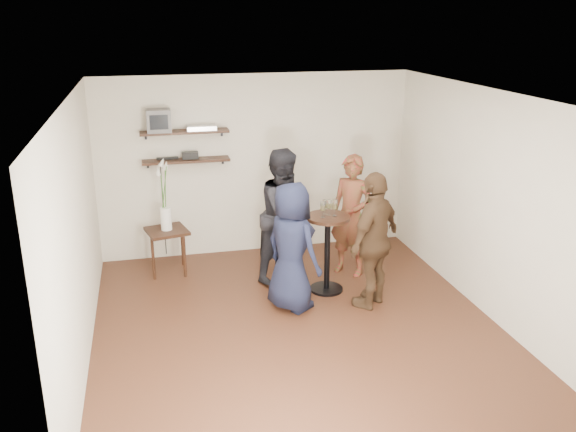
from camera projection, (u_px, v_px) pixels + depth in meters
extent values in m
cube|color=#401F14|center=(298.00, 329.00, 6.91)|extent=(4.50, 5.00, 0.04)
cube|color=white|center=(299.00, 94.00, 6.07)|extent=(4.50, 5.00, 0.04)
cube|color=beige|center=(256.00, 165.00, 8.82)|extent=(4.50, 0.04, 2.60)
cube|color=beige|center=(389.00, 334.00, 4.17)|extent=(4.50, 0.04, 2.60)
cube|color=beige|center=(75.00, 236.00, 6.00)|extent=(0.04, 5.00, 2.60)
cube|color=beige|center=(490.00, 204.00, 6.99)|extent=(0.04, 5.00, 2.60)
cube|color=black|center=(185.00, 132.00, 8.29)|extent=(1.20, 0.25, 0.04)
cube|color=black|center=(186.00, 160.00, 8.42)|extent=(1.20, 0.25, 0.04)
cube|color=#59595B|center=(158.00, 120.00, 8.16)|extent=(0.32, 0.30, 0.30)
cube|color=silver|center=(201.00, 128.00, 8.33)|extent=(0.40, 0.24, 0.06)
cube|color=black|center=(190.00, 155.00, 8.41)|extent=(0.22, 0.10, 0.10)
cube|color=black|center=(167.00, 158.00, 8.40)|extent=(0.30, 0.05, 0.03)
cube|color=black|center=(167.00, 231.00, 8.20)|extent=(0.62, 0.62, 0.04)
cylinder|color=black|center=(153.00, 259.00, 8.07)|extent=(0.04, 0.04, 0.58)
cylinder|color=black|center=(185.00, 257.00, 8.16)|extent=(0.04, 0.04, 0.58)
cylinder|color=black|center=(152.00, 248.00, 8.45)|extent=(0.04, 0.04, 0.58)
cylinder|color=black|center=(182.00, 246.00, 8.54)|extent=(0.04, 0.04, 0.58)
cylinder|color=white|center=(166.00, 219.00, 8.15)|extent=(0.15, 0.15, 0.31)
cylinder|color=#31691E|center=(163.00, 196.00, 8.04)|extent=(0.01, 0.07, 0.57)
cone|color=silver|center=(158.00, 171.00, 7.92)|extent=(0.07, 0.09, 0.12)
cylinder|color=#31691E|center=(165.00, 193.00, 8.05)|extent=(0.04, 0.06, 0.63)
cone|color=silver|center=(166.00, 165.00, 7.95)|extent=(0.11, 0.13, 0.13)
cylinder|color=#31691E|center=(164.00, 192.00, 8.01)|extent=(0.10, 0.09, 0.69)
cone|color=silver|center=(162.00, 162.00, 7.86)|extent=(0.13, 0.13, 0.13)
cylinder|color=black|center=(328.00, 218.00, 7.53)|extent=(0.55, 0.55, 0.04)
cylinder|color=black|center=(327.00, 254.00, 7.68)|extent=(0.07, 0.07, 0.93)
cylinder|color=black|center=(326.00, 289.00, 7.84)|extent=(0.42, 0.42, 0.03)
cylinder|color=silver|center=(323.00, 217.00, 7.47)|extent=(0.06, 0.06, 0.00)
cylinder|color=silver|center=(323.00, 214.00, 7.46)|extent=(0.01, 0.01, 0.09)
cylinder|color=silver|center=(323.00, 206.00, 7.43)|extent=(0.07, 0.07, 0.11)
cylinder|color=#CFB455|center=(323.00, 208.00, 7.43)|extent=(0.06, 0.06, 0.06)
cylinder|color=silver|center=(334.00, 216.00, 7.52)|extent=(0.06, 0.06, 0.00)
cylinder|color=silver|center=(335.00, 212.00, 7.50)|extent=(0.01, 0.01, 0.09)
cylinder|color=silver|center=(335.00, 204.00, 7.47)|extent=(0.07, 0.07, 0.11)
cylinder|color=#CFB455|center=(335.00, 206.00, 7.48)|extent=(0.06, 0.06, 0.06)
cylinder|color=silver|center=(325.00, 214.00, 7.58)|extent=(0.05, 0.05, 0.00)
cylinder|color=silver|center=(325.00, 211.00, 7.57)|extent=(0.01, 0.01, 0.08)
cylinder|color=silver|center=(325.00, 204.00, 7.54)|extent=(0.06, 0.06, 0.10)
cylinder|color=#CFB455|center=(325.00, 206.00, 7.54)|extent=(0.06, 0.06, 0.05)
cylinder|color=silver|center=(329.00, 215.00, 7.54)|extent=(0.06, 0.06, 0.00)
cylinder|color=silver|center=(329.00, 212.00, 7.53)|extent=(0.01, 0.01, 0.09)
cylinder|color=silver|center=(329.00, 204.00, 7.50)|extent=(0.07, 0.07, 0.11)
cylinder|color=#CFB455|center=(329.00, 206.00, 7.51)|extent=(0.06, 0.06, 0.06)
imported|color=red|center=(351.00, 216.00, 8.11)|extent=(0.70, 0.70, 1.64)
imported|color=black|center=(285.00, 215.00, 7.94)|extent=(1.09, 1.06, 1.77)
imported|color=#161A32|center=(292.00, 247.00, 7.14)|extent=(0.84, 0.91, 1.56)
imported|color=#49321F|center=(374.00, 240.00, 7.20)|extent=(1.01, 0.94, 1.67)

